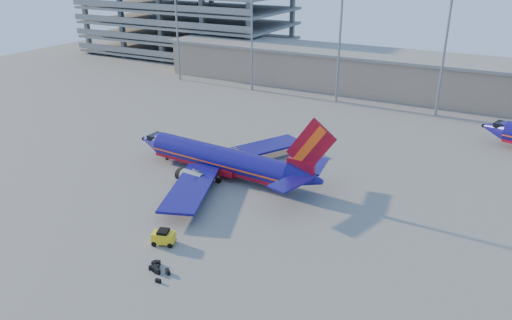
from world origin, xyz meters
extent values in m
plane|color=slate|center=(0.00, 0.00, 0.00)|extent=(220.00, 220.00, 0.00)
cube|color=#89735E|center=(10.00, 58.00, 4.00)|extent=(120.00, 15.00, 8.00)
cube|color=slate|center=(10.00, 58.00, 8.20)|extent=(122.00, 16.00, 0.60)
cube|color=slate|center=(-62.00, 74.00, 1.00)|extent=(60.00, 30.00, 0.70)
cube|color=slate|center=(-62.00, 74.00, 5.20)|extent=(60.00, 30.00, 0.70)
cube|color=slate|center=(-62.00, 74.00, 9.40)|extent=(60.00, 30.00, 0.70)
cube|color=slate|center=(-62.00, 74.00, 13.60)|extent=(60.00, 30.00, 0.70)
cube|color=slate|center=(-62.00, 87.00, 10.50)|extent=(1.20, 1.20, 21.00)
cylinder|color=gray|center=(-45.00, 46.00, 14.00)|extent=(0.44, 0.44, 28.00)
cylinder|color=gray|center=(-25.00, 46.00, 14.00)|extent=(0.44, 0.44, 28.00)
cylinder|color=gray|center=(-5.00, 46.00, 14.00)|extent=(0.44, 0.44, 28.00)
cylinder|color=gray|center=(15.00, 46.00, 14.00)|extent=(0.44, 0.44, 28.00)
cylinder|color=navy|center=(-6.46, 3.10, 2.44)|extent=(21.90, 4.95, 3.35)
cube|color=maroon|center=(-6.46, 3.10, 1.58)|extent=(21.86, 4.32, 1.18)
cube|color=#F64F14|center=(-6.46, 3.10, 2.22)|extent=(21.91, 4.99, 0.20)
cone|color=navy|center=(-19.18, 4.05, 2.44)|extent=(4.04, 3.62, 3.35)
cube|color=black|center=(-18.00, 3.96, 3.30)|extent=(2.34, 2.51, 0.72)
cone|color=navy|center=(6.72, 2.11, 2.76)|extent=(4.94, 3.69, 3.35)
cube|color=maroon|center=(6.00, 2.17, 3.98)|extent=(3.83, 0.78, 1.99)
cube|color=maroon|center=(7.26, 2.07, 7.15)|extent=(6.64, 0.78, 7.22)
cube|color=#F64F14|center=(7.08, 2.09, 7.15)|extent=(4.43, 0.71, 5.66)
cube|color=navy|center=(6.59, 5.21, 3.26)|extent=(3.47, 6.10, 0.20)
cube|color=navy|center=(6.13, -0.93, 3.26)|extent=(4.23, 6.32, 0.20)
cube|color=navy|center=(-4.51, 10.94, 1.63)|extent=(10.63, 14.49, 0.32)
cube|color=navy|center=(-5.69, -4.94, 1.63)|extent=(8.99, 14.73, 0.32)
cube|color=maroon|center=(-6.00, 3.06, 1.22)|extent=(5.68, 3.92, 0.90)
cylinder|color=gray|center=(-7.19, 7.87, 1.04)|extent=(3.39, 2.14, 1.90)
cylinder|color=gray|center=(-7.89, -1.52, 1.04)|extent=(3.39, 2.14, 1.90)
cylinder|color=gray|center=(-16.38, 3.84, 0.50)|extent=(0.23, 0.23, 1.00)
cylinder|color=black|center=(-16.38, 3.84, 0.29)|extent=(0.59, 0.27, 0.58)
cylinder|color=black|center=(-4.93, 5.34, 0.38)|extent=(0.79, 0.55, 0.76)
cylinder|color=black|center=(-5.28, 0.65, 0.38)|extent=(0.79, 0.55, 0.76)
cone|color=navy|center=(25.79, 34.94, 2.44)|extent=(4.58, 4.28, 3.34)
cube|color=black|center=(26.91, 34.61, 3.30)|extent=(2.74, 2.86, 0.72)
cube|color=yellow|center=(-2.18, -15.07, 0.84)|extent=(2.66, 2.03, 1.12)
cube|color=black|center=(-2.18, -15.07, 1.51)|extent=(1.46, 1.53, 0.39)
cylinder|color=black|center=(-3.23, -14.78, 0.29)|extent=(0.62, 0.38, 0.58)
cylinder|color=black|center=(-2.83, -15.94, 0.29)|extent=(0.62, 0.38, 0.58)
cylinder|color=black|center=(-1.53, -14.20, 0.29)|extent=(0.62, 0.38, 0.58)
cylinder|color=black|center=(-1.14, -15.36, 0.29)|extent=(0.62, 0.38, 0.58)
cube|color=black|center=(0.53, -19.62, 0.26)|extent=(0.65, 0.38, 0.53)
cube|color=black|center=(-0.36, -19.37, 0.23)|extent=(0.61, 0.49, 0.45)
cube|color=black|center=(1.51, -20.68, 0.19)|extent=(0.56, 0.30, 0.39)
cube|color=black|center=(-0.38, -18.43, 0.24)|extent=(0.65, 0.54, 0.47)
cube|color=black|center=(1.46, -19.17, 0.25)|extent=(0.71, 0.60, 0.49)
cube|color=black|center=(0.12, -19.41, 0.24)|extent=(0.62, 0.49, 0.48)
cube|color=black|center=(-0.59, -18.63, 0.22)|extent=(0.54, 0.47, 0.44)
cube|color=black|center=(-0.03, -19.05, 0.23)|extent=(0.66, 0.56, 0.45)
camera|label=1|loc=(28.06, -50.53, 28.81)|focal=35.00mm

